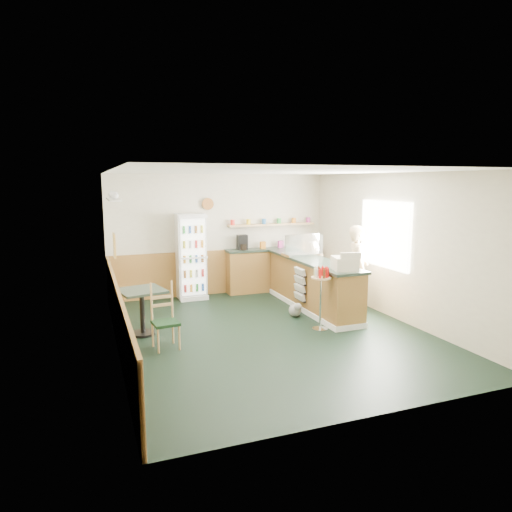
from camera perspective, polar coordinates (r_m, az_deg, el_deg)
name	(u,v)px	position (r m, az deg, el deg)	size (l,w,h in m)	color
ground	(271,332)	(7.89, 1.83, -9.50)	(6.00, 6.00, 0.00)	black
room_envelope	(244,239)	(8.13, -1.56, 2.11)	(5.04, 6.02, 2.72)	beige
service_counter	(312,286)	(9.25, 7.06, -3.76)	(0.68, 3.01, 1.01)	olive
back_counter	(272,268)	(10.70, 2.03, -1.45)	(2.24, 0.42, 1.69)	olive
drinks_fridge	(191,257)	(10.00, -8.10, -0.07)	(0.61, 0.53, 1.86)	silver
display_case	(302,245)	(9.54, 5.80, 1.35)	(0.78, 0.41, 0.44)	silver
cash_register	(345,264)	(8.11, 11.03, -0.93)	(0.40, 0.42, 0.23)	beige
shopkeeper	(357,269)	(9.08, 12.57, -1.63)	(0.57, 0.41, 1.71)	tan
condiment_stand	(321,288)	(7.90, 8.13, -3.92)	(0.35, 0.35, 1.08)	silver
newspaper_rack	(300,285)	(8.94, 5.51, -3.57)	(0.09, 0.40, 0.65)	black
cafe_table	(142,303)	(7.85, -14.07, -5.72)	(0.84, 0.84, 0.78)	black
cafe_chair	(164,314)	(7.22, -11.38, -7.08)	(0.42, 0.42, 1.01)	black
dog_doorstop	(295,310)	(8.74, 4.96, -6.70)	(0.24, 0.31, 0.29)	gray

